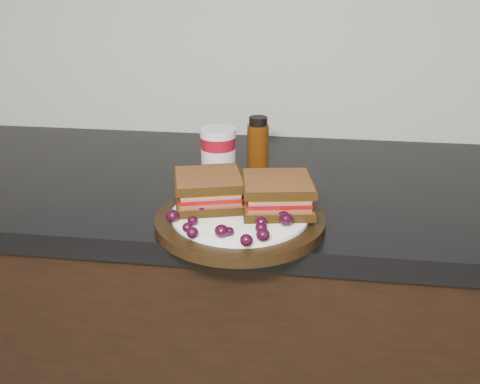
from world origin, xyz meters
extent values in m
cube|color=black|center=(0.00, 1.70, 0.43)|extent=(3.96, 0.58, 0.86)
cube|color=black|center=(0.00, 1.70, 0.88)|extent=(3.98, 0.60, 0.04)
cylinder|color=black|center=(0.25, 1.48, 0.91)|extent=(0.28, 0.28, 0.02)
ellipsoid|color=black|center=(0.15, 1.43, 0.93)|extent=(0.02, 0.02, 0.02)
ellipsoid|color=black|center=(0.18, 1.42, 0.93)|extent=(0.02, 0.02, 0.02)
ellipsoid|color=black|center=(0.18, 1.40, 0.93)|extent=(0.02, 0.02, 0.01)
ellipsoid|color=black|center=(0.19, 1.38, 0.93)|extent=(0.02, 0.02, 0.02)
ellipsoid|color=black|center=(0.23, 1.39, 0.93)|extent=(0.02, 0.02, 0.02)
ellipsoid|color=black|center=(0.24, 1.39, 0.93)|extent=(0.01, 0.01, 0.01)
ellipsoid|color=black|center=(0.27, 1.37, 0.93)|extent=(0.02, 0.02, 0.02)
ellipsoid|color=black|center=(0.29, 1.38, 0.93)|extent=(0.02, 0.02, 0.02)
ellipsoid|color=black|center=(0.29, 1.41, 0.93)|extent=(0.02, 0.02, 0.02)
ellipsoid|color=black|center=(0.29, 1.43, 0.93)|extent=(0.02, 0.02, 0.02)
ellipsoid|color=black|center=(0.32, 1.44, 0.93)|extent=(0.02, 0.02, 0.02)
ellipsoid|color=black|center=(0.32, 1.46, 0.93)|extent=(0.02, 0.02, 0.02)
ellipsoid|color=black|center=(0.33, 1.47, 0.93)|extent=(0.02, 0.02, 0.02)
ellipsoid|color=black|center=(0.34, 1.51, 0.93)|extent=(0.02, 0.02, 0.02)
ellipsoid|color=black|center=(0.32, 1.52, 0.93)|extent=(0.02, 0.02, 0.01)
ellipsoid|color=black|center=(0.29, 1.50, 0.93)|extent=(0.02, 0.02, 0.02)
ellipsoid|color=black|center=(0.18, 1.53, 0.93)|extent=(0.02, 0.02, 0.01)
ellipsoid|color=black|center=(0.19, 1.51, 0.93)|extent=(0.02, 0.02, 0.02)
ellipsoid|color=black|center=(0.16, 1.50, 0.93)|extent=(0.02, 0.02, 0.02)
ellipsoid|color=black|center=(0.16, 1.48, 0.93)|extent=(0.02, 0.02, 0.02)
ellipsoid|color=black|center=(0.19, 1.45, 0.93)|extent=(0.02, 0.02, 0.02)
ellipsoid|color=black|center=(0.20, 1.50, 0.93)|extent=(0.02, 0.02, 0.02)
ellipsoid|color=black|center=(0.19, 1.49, 0.93)|extent=(0.01, 0.01, 0.01)
ellipsoid|color=black|center=(0.14, 1.50, 0.93)|extent=(0.02, 0.02, 0.02)
cylinder|color=maroon|center=(0.17, 1.68, 0.95)|extent=(0.09, 0.09, 0.10)
cylinder|color=#462107|center=(0.25, 1.72, 0.96)|extent=(0.06, 0.06, 0.12)
camera|label=1|loc=(0.36, 0.69, 1.29)|focal=40.00mm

